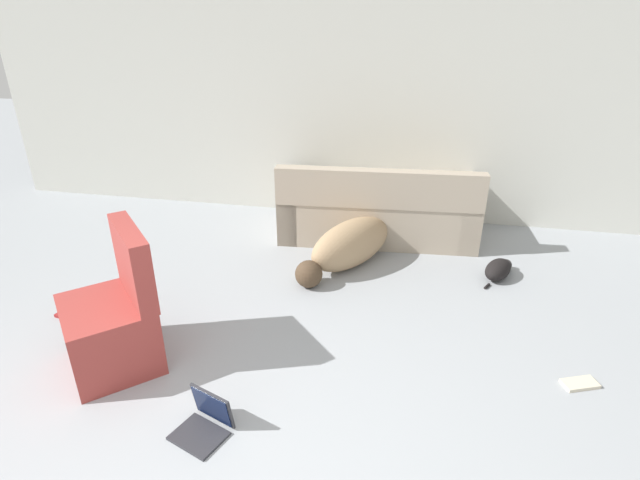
# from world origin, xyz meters

# --- Properties ---
(wall_back) EXTENTS (7.86, 0.06, 2.65)m
(wall_back) POSITION_xyz_m (0.00, 4.01, 1.33)
(wall_back) COLOR beige
(wall_back) RESTS_ON ground_plane
(couch) EXTENTS (2.03, 1.02, 0.81)m
(couch) POSITION_xyz_m (0.60, 3.45, 0.28)
(couch) COLOR tan
(couch) RESTS_ON ground_plane
(dog) EXTENTS (0.89, 1.25, 0.44)m
(dog) POSITION_xyz_m (0.40, 2.70, 0.21)
(dog) COLOR #A38460
(dog) RESTS_ON ground_plane
(cat) EXTENTS (0.33, 0.47, 0.17)m
(cat) POSITION_xyz_m (1.74, 2.74, 0.08)
(cat) COLOR black
(cat) RESTS_ON ground_plane
(laptop_open) EXTENTS (0.36, 0.35, 0.24)m
(laptop_open) POSITION_xyz_m (-0.11, 0.59, 0.08)
(laptop_open) COLOR #2D2D33
(laptop_open) RESTS_ON ground_plane
(book_red) EXTENTS (0.20, 0.16, 0.02)m
(book_red) POSITION_xyz_m (-1.63, 1.46, 0.01)
(book_red) COLOR maroon
(book_red) RESTS_ON ground_plane
(book_cream) EXTENTS (0.25, 0.18, 0.02)m
(book_cream) POSITION_xyz_m (2.09, 1.39, 0.01)
(book_cream) COLOR beige
(book_cream) RESTS_ON ground_plane
(side_chair) EXTENTS (0.82, 0.82, 0.95)m
(side_chair) POSITION_xyz_m (-0.92, 1.05, 0.32)
(side_chair) COLOR #993833
(side_chair) RESTS_ON ground_plane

